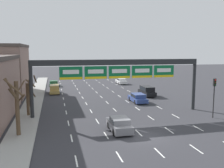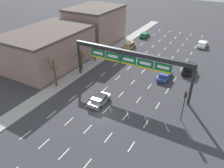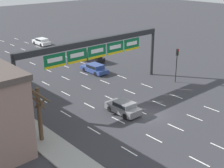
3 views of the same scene
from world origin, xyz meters
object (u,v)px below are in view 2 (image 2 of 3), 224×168
car_blue (165,75)px  tree_bare_closest (54,72)px  car_white (202,44)px  sign_gantry (129,58)px  suv_black (189,68)px  car_grey (99,100)px  suv_gold (130,45)px  car_green (144,35)px  tree_bare_second (81,59)px  tree_bare_third (95,52)px  traffic_light_near_gantry (185,100)px

car_blue → tree_bare_closest: (-16.31, -12.60, 2.35)m
car_white → sign_gantry: bearing=-105.9°
suv_black → car_white: 16.94m
suv_black → car_grey: suv_black is taller
sign_gantry → suv_gold: 19.89m
car_white → tree_bare_closest: tree_bare_closest is taller
sign_gantry → car_green: bearing=106.2°
car_white → tree_bare_second: bearing=-125.6°
sign_gantry → car_blue: size_ratio=4.63×
car_grey → tree_bare_third: tree_bare_third is taller
tree_bare_closest → suv_black: bearing=41.6°
suv_gold → car_white: size_ratio=0.91×
suv_gold → car_blue: suv_gold is taller
sign_gantry → car_white: bearing=74.1°
traffic_light_near_gantry → tree_bare_second: 22.68m
traffic_light_near_gantry → car_white: bearing=94.6°
sign_gantry → traffic_light_near_gantry: 11.84m
traffic_light_near_gantry → tree_bare_closest: tree_bare_closest is taller
traffic_light_near_gantry → tree_bare_second: traffic_light_near_gantry is taller
car_blue → tree_bare_second: tree_bare_second is taller
sign_gantry → tree_bare_closest: bearing=-151.5°
tree_bare_second → car_green: bearing=83.5°
sign_gantry → car_green: sign_gantry is taller
tree_bare_third → tree_bare_closest: bearing=-90.8°
suv_black → car_grey: 20.80m
sign_gantry → traffic_light_near_gantry: sign_gantry is taller
car_blue → traffic_light_near_gantry: traffic_light_near_gantry is taller
suv_black → traffic_light_near_gantry: bearing=-81.2°
suv_gold → car_blue: size_ratio=0.89×
car_white → car_grey: bearing=-105.5°
car_white → tree_bare_closest: 39.71m
tree_bare_second → tree_bare_third: bearing=91.2°
traffic_light_near_gantry → tree_bare_second: bearing=165.0°
traffic_light_near_gantry → suv_gold: bearing=130.3°
suv_gold → car_grey: 25.27m
tree_bare_second → tree_bare_third: size_ratio=0.97×
suv_gold → suv_black: size_ratio=0.88×
car_blue → tree_bare_third: tree_bare_third is taller
suv_black → tree_bare_third: tree_bare_third is taller
tree_bare_closest → tree_bare_third: (0.18, 12.72, -0.68)m
suv_gold → tree_bare_closest: size_ratio=0.76×
sign_gantry → car_blue: 9.46m
sign_gantry → car_green: 29.67m
tree_bare_third → car_white: bearing=48.3°
sign_gantry → car_white: 29.81m
tree_bare_third → traffic_light_near_gantry: bearing=-26.5°
traffic_light_near_gantry → tree_bare_third: (-22.00, 10.98, -1.00)m
suv_black → traffic_light_near_gantry: 16.19m
suv_gold → car_green: size_ratio=1.05×
tree_bare_closest → tree_bare_second: 7.63m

